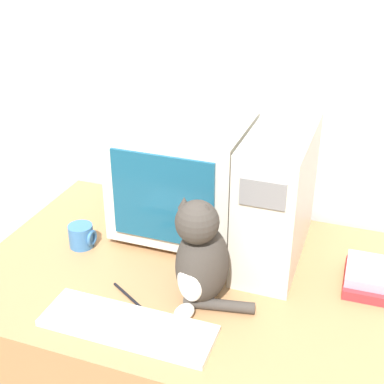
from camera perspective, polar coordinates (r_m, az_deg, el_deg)
name	(u,v)px	position (r m, az deg, el deg)	size (l,w,h in m)	color
wall_back	(245,67)	(1.97, 5.64, 13.11)	(7.00, 0.05, 2.50)	silver
desk	(195,354)	(1.97, 0.33, -16.94)	(1.41, 0.92, 0.71)	#9E7047
crt_monitor	(183,177)	(1.86, -0.96, 1.62)	(0.43, 0.38, 0.41)	beige
computer_tower	(277,196)	(1.73, 9.05, -0.41)	(0.19, 0.47, 0.44)	beige
keyboard	(128,326)	(1.54, -6.89, -13.97)	(0.49, 0.16, 0.02)	silver
cat	(201,259)	(1.54, 0.94, -7.12)	(0.26, 0.24, 0.35)	#38332D
book_stack	(368,277)	(1.76, 18.28, -8.58)	(0.15, 0.20, 0.06)	red
pen	(128,296)	(1.65, -6.85, -10.93)	(0.13, 0.09, 0.01)	black
mug	(82,236)	(1.88, -11.68, -4.61)	(0.09, 0.08, 0.08)	#33669E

